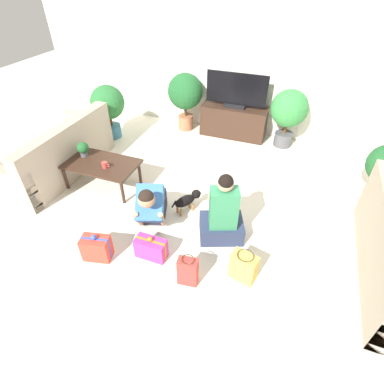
{
  "coord_description": "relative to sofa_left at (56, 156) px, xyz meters",
  "views": [
    {
      "loc": [
        1.01,
        -2.85,
        2.76
      ],
      "look_at": [
        -0.02,
        -0.13,
        0.45
      ],
      "focal_mm": 28.0,
      "sensor_mm": 36.0,
      "label": 1
    }
  ],
  "objects": [
    {
      "name": "tv_console",
      "position": [
        2.29,
        2.19,
        -0.01
      ],
      "size": [
        1.21,
        0.41,
        0.58
      ],
      "color": "#382319",
      "rests_on": "ground_plane"
    },
    {
      "name": "potted_plant_back_right",
      "position": [
        3.25,
        2.14,
        0.36
      ],
      "size": [
        0.64,
        0.64,
        1.03
      ],
      "color": "#4C4C51",
      "rests_on": "ground_plane"
    },
    {
      "name": "gift_box_a",
      "position": [
        2.17,
        -1.05,
        -0.17
      ],
      "size": [
        0.36,
        0.17,
        0.31
      ],
      "rotation": [
        0.0,
        0.0,
        -0.0
      ],
      "color": "#CC3389",
      "rests_on": "ground_plane"
    },
    {
      "name": "wall_back",
      "position": [
        2.4,
        2.47,
        1.01
      ],
      "size": [
        8.4,
        0.06,
        2.6
      ],
      "color": "white",
      "rests_on": "ground_plane"
    },
    {
      "name": "dog",
      "position": [
        2.27,
        -0.16,
        -0.11
      ],
      "size": [
        0.31,
        0.4,
        0.28
      ],
      "rotation": [
        0.0,
        0.0,
        2.54
      ],
      "color": "black",
      "rests_on": "ground_plane"
    },
    {
      "name": "coffee_table",
      "position": [
        0.89,
        -0.08,
        0.08
      ],
      "size": [
        1.09,
        0.61,
        0.41
      ],
      "color": "#382319",
      "rests_on": "ground_plane"
    },
    {
      "name": "gift_bag_b",
      "position": [
        2.69,
        -1.23,
        -0.12
      ],
      "size": [
        0.22,
        0.15,
        0.37
      ],
      "rotation": [
        0.0,
        0.0,
        0.13
      ],
      "color": "red",
      "rests_on": "ground_plane"
    },
    {
      "name": "tabletop_plant",
      "position": [
        0.57,
        -0.0,
        0.24
      ],
      "size": [
        0.17,
        0.17,
        0.22
      ],
      "color": "#4C4C51",
      "rests_on": "coffee_table"
    },
    {
      "name": "tv",
      "position": [
        2.29,
        2.19,
        0.55
      ],
      "size": [
        1.1,
        0.2,
        0.61
      ],
      "color": "black",
      "rests_on": "tv_console"
    },
    {
      "name": "person_sitting",
      "position": [
        2.84,
        -0.47,
        0.05
      ],
      "size": [
        0.63,
        0.59,
        0.96
      ],
      "rotation": [
        0.0,
        0.0,
        3.52
      ],
      "color": "#283351",
      "rests_on": "ground_plane"
    },
    {
      "name": "ground_plane",
      "position": [
        2.4,
        -0.16,
        -0.29
      ],
      "size": [
        16.0,
        16.0,
        0.0
      ],
      "primitive_type": "plane",
      "color": "beige"
    },
    {
      "name": "person_kneeling",
      "position": [
        1.95,
        -0.56,
        0.03
      ],
      "size": [
        0.54,
        0.78,
        0.74
      ],
      "rotation": [
        0.0,
        0.0,
        0.34
      ],
      "color": "#23232D",
      "rests_on": "ground_plane"
    },
    {
      "name": "mug",
      "position": [
        1.03,
        -0.17,
        0.16
      ],
      "size": [
        0.12,
        0.08,
        0.09
      ],
      "color": "#B23D38",
      "rests_on": "coffee_table"
    },
    {
      "name": "gift_box_b",
      "position": [
        1.6,
        -1.28,
        -0.14
      ],
      "size": [
        0.35,
        0.25,
        0.36
      ],
      "rotation": [
        0.0,
        0.0,
        0.23
      ],
      "color": "red",
      "rests_on": "ground_plane"
    },
    {
      "name": "potted_plant_back_left",
      "position": [
        1.33,
        2.14,
        0.41
      ],
      "size": [
        0.66,
        0.66,
        1.09
      ],
      "color": "#A36042",
      "rests_on": "ground_plane"
    },
    {
      "name": "sofa_left",
      "position": [
        0.0,
        0.0,
        0.0
      ],
      "size": [
        0.89,
        1.96,
        0.84
      ],
      "rotation": [
        0.0,
        0.0,
        -1.57
      ],
      "color": "tan",
      "rests_on": "ground_plane"
    },
    {
      "name": "gift_bag_a",
      "position": [
        3.22,
        -0.97,
        -0.12
      ],
      "size": [
        0.3,
        0.22,
        0.37
      ],
      "rotation": [
        0.0,
        0.0,
        -0.25
      ],
      "color": "#E5B74C",
      "rests_on": "ground_plane"
    },
    {
      "name": "potted_plant_corner_left",
      "position": [
        0.15,
        1.33,
        0.33
      ],
      "size": [
        0.61,
        0.61,
        0.98
      ],
      "color": "#336B84",
      "rests_on": "ground_plane"
    }
  ]
}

